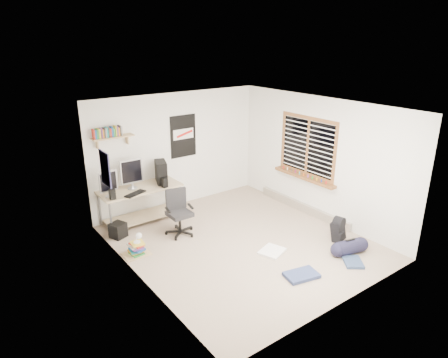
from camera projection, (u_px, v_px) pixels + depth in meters
floor at (241, 242)px, 7.38m from camera, size 4.00×4.50×0.01m
ceiling at (243, 107)px, 6.54m from camera, size 4.00×4.50×0.01m
back_wall at (177, 150)px, 8.67m from camera, size 4.00×0.01×2.50m
left_wall at (135, 206)px, 5.84m from camera, size 0.01×4.50×2.50m
right_wall at (319, 159)px, 8.08m from camera, size 0.01×4.50×2.50m
desk at (141, 204)px, 8.11m from camera, size 1.66×0.79×0.74m
monitor_left at (109, 187)px, 7.46m from camera, size 0.36×0.13×0.39m
monitor_right at (132, 177)px, 7.84m from camera, size 0.45×0.12×0.49m
pc_tower at (161, 172)px, 8.18m from camera, size 0.34×0.48×0.45m
keyboard at (135, 194)px, 7.63m from camera, size 0.47×0.31×0.02m
speaker_left at (112, 194)px, 7.37m from camera, size 0.10×0.10×0.19m
speaker_right at (165, 182)px, 7.95m from camera, size 0.11×0.11×0.20m
office_chair at (179, 210)px, 7.53m from camera, size 0.68×0.68×0.88m
wall_shelf at (113, 137)px, 7.60m from camera, size 0.80×0.22×0.24m
poster_back_wall at (183, 136)px, 8.63m from camera, size 0.62×0.03×0.92m
poster_left_wall at (105, 169)px, 6.68m from camera, size 0.02×0.42×0.60m
window at (307, 147)px, 8.21m from camera, size 0.10×1.50×1.26m
baseboard_heater at (303, 207)px, 8.67m from camera, size 0.08×2.50×0.18m
backpack at (338, 231)px, 7.37m from camera, size 0.32×0.27×0.36m
duffel_bag at (350, 246)px, 6.95m from camera, size 0.31×0.31×0.51m
tshirt at (272, 251)px, 7.03m from camera, size 0.53×0.49×0.04m
jeans_a at (301, 275)px, 6.31m from camera, size 0.58×0.44×0.06m
jeans_b at (353, 262)px, 6.69m from camera, size 0.47×0.48×0.05m
book_stack at (136, 247)px, 6.92m from camera, size 0.51×0.44×0.32m
desk_lamp at (136, 235)px, 6.83m from camera, size 0.16×0.22×0.20m
subwoofer at (118, 230)px, 7.53m from camera, size 0.34×0.34×0.29m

